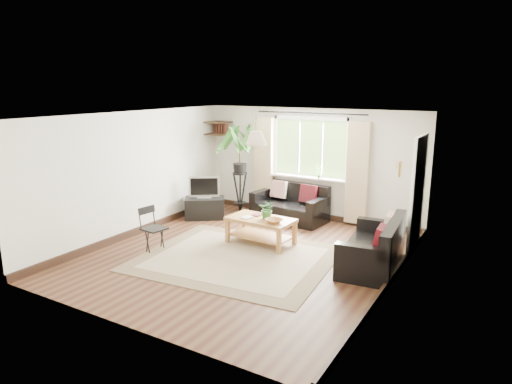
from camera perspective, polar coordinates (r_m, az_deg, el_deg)
The scene contains 24 objects.
floor at distance 7.97m, azimuth -1.47°, elevation -7.95°, with size 5.50×5.50×0.00m, color #321710.
ceiling at distance 7.44m, azimuth -1.58°, elevation 9.55°, with size 5.50×5.50×0.00m, color white.
wall_back at distance 10.01m, azimuth 6.82°, elevation 3.51°, with size 5.00×0.02×2.40m, color beige.
wall_front at distance 5.55m, azimuth -16.71°, elevation -4.95°, with size 5.00×0.02×2.40m, color beige.
wall_left at distance 9.16m, azimuth -14.95°, elevation 2.23°, with size 0.02×5.50×2.40m, color beige.
wall_right at distance 6.68m, azimuth 17.04°, elevation -1.92°, with size 0.02×5.50×2.40m, color beige.
rug at distance 7.84m, azimuth -2.46°, elevation -8.23°, with size 3.15×2.70×0.02m, color beige.
window at distance 9.92m, azimuth 6.79°, elevation 5.47°, with size 2.50×0.16×2.16m, color white, non-canonical shape.
door at distance 8.35m, azimuth 19.51°, elevation -0.53°, with size 0.06×0.96×2.06m, color silver.
corner_shelf at distance 10.80m, azimuth -4.73°, elevation 7.96°, with size 0.50×0.50×0.34m, color black, non-canonical shape.
pendant_lamp at distance 7.81m, azimuth 0.00°, elevation 7.16°, with size 0.36×0.36×0.54m, color beige, non-canonical shape.
wall_sconce at distance 6.87m, azimuth 17.37°, elevation 3.08°, with size 0.12×0.12×0.28m, color beige, non-canonical shape.
sofa_back at distance 9.89m, azimuth 4.17°, elevation -1.45°, with size 1.59×0.80×0.75m, color black, non-canonical shape.
sofa_right at distance 7.60m, azimuth 14.31°, elevation -6.36°, with size 0.81×1.62×0.76m, color black, non-canonical shape.
coffee_table at distance 8.44m, azimuth 0.60°, elevation -4.90°, with size 1.21×0.66×0.50m, color brown, non-canonical shape.
table_plant at distance 8.31m, azimuth 1.45°, elevation -2.18°, with size 0.31×0.27×0.34m, color #2B5E25.
bowl at distance 8.09m, azimuth 2.28°, elevation -3.62°, with size 0.29×0.29×0.07m, color #9D6936.
book_a at distance 8.45m, azimuth -1.57°, elevation -3.08°, with size 0.16×0.21×0.02m, color silver.
book_b at distance 8.60m, azimuth -0.28°, elevation -2.76°, with size 0.16×0.21×0.02m, color #5A2624.
tv_stand at distance 10.13m, azimuth -6.42°, elevation -1.98°, with size 0.85×0.48×0.46m, color black.
tv at distance 10.02m, azimuth -6.49°, elevation 0.68°, with size 0.66×0.22×0.50m, color #A5A5AA, non-canonical shape.
palm_stand at distance 10.36m, azimuth -2.03°, elevation 2.84°, with size 0.78×0.78×2.01m, color black, non-canonical shape.
folding_chair at distance 8.28m, azimuth -12.60°, elevation -4.59°, with size 0.40×0.40×0.78m, color black, non-canonical shape.
sill_plant at distance 9.83m, azimuth 7.86°, elevation 2.50°, with size 0.14×0.10×0.27m, color #2D6023.
Camera 1 is at (3.92, -6.30, 2.89)m, focal length 32.00 mm.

